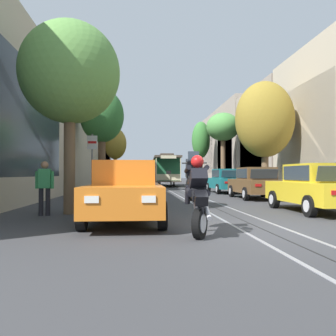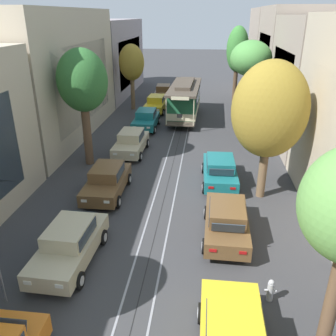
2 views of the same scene
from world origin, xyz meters
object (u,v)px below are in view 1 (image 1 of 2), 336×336
(street_tree_kerb_left_near, at_px, (70,74))
(street_tree_kerb_right_fourth, at_px, (201,141))
(parked_car_brown_second_right, at_px, (256,183))
(street_tree_kerb_right_mid, at_px, (223,128))
(cable_car_trolley, at_px, (166,170))
(street_tree_kerb_right_second, at_px, (265,120))
(motorcycle_with_rider, at_px, (196,190))
(street_tree_kerb_left_second, at_px, (102,117))
(parked_car_yellow_sixth_left, at_px, (138,178))
(parked_car_beige_second_left, at_px, (134,185))
(parked_car_brown_mid_left, at_px, (134,182))
(street_sign_post, at_px, (92,162))
(parked_car_teal_mid_right, at_px, (226,181))
(parked_car_beige_fourth_left, at_px, (135,180))
(fire_hydrant, at_px, (318,194))
(street_tree_kerb_left_mid, at_px, (115,144))
(pedestrian_on_left_pavement, at_px, (97,178))
(parked_car_teal_fifth_left, at_px, (137,179))
(parked_car_orange_near_left, at_px, (125,191))
(parked_car_yellow_near_right, at_px, (316,188))
(parked_car_brown_far_left, at_px, (138,178))

(street_tree_kerb_left_near, relative_size, street_tree_kerb_right_fourth, 0.77)
(parked_car_brown_second_right, height_order, street_tree_kerb_right_mid, street_tree_kerb_right_mid)
(street_tree_kerb_right_fourth, xyz_separation_m, cable_car_trolley, (-5.00, -6.89, -3.80))
(parked_car_brown_second_right, bearing_deg, street_tree_kerb_right_mid, 82.09)
(street_tree_kerb_right_second, relative_size, motorcycle_with_rider, 3.78)
(street_tree_kerb_left_second, bearing_deg, parked_car_yellow_sixth_left, 79.87)
(parked_car_beige_second_left, height_order, parked_car_brown_mid_left, same)
(street_sign_post, bearing_deg, street_tree_kerb_left_second, 94.51)
(parked_car_brown_mid_left, relative_size, cable_car_trolley, 0.48)
(parked_car_teal_mid_right, xyz_separation_m, street_tree_kerb_right_mid, (2.35, 10.41, 4.90))
(parked_car_teal_mid_right, relative_size, street_tree_kerb_right_second, 0.62)
(street_tree_kerb_right_fourth, bearing_deg, parked_car_brown_second_right, -94.16)
(parked_car_beige_fourth_left, height_order, fire_hydrant, parked_car_beige_fourth_left)
(parked_car_brown_second_right, bearing_deg, motorcycle_with_rider, -115.02)
(parked_car_beige_fourth_left, relative_size, street_sign_post, 1.64)
(parked_car_brown_mid_left, height_order, fire_hydrant, parked_car_brown_mid_left)
(street_tree_kerb_left_mid, distance_m, pedestrian_on_left_pavement, 13.83)
(parked_car_teal_fifth_left, relative_size, street_tree_kerb_left_second, 0.60)
(parked_car_orange_near_left, xyz_separation_m, street_tree_kerb_right_second, (8.22, 12.05, 3.86))
(street_tree_kerb_left_second, xyz_separation_m, pedestrian_on_left_pavement, (-0.43, 1.12, -4.26))
(parked_car_teal_fifth_left, xyz_separation_m, cable_car_trolley, (3.02, 3.99, 0.86))
(parked_car_teal_fifth_left, height_order, street_tree_kerb_right_second, street_tree_kerb_right_second)
(parked_car_yellow_sixth_left, bearing_deg, parked_car_brown_second_right, -73.95)
(street_tree_kerb_left_second, xyz_separation_m, cable_car_trolley, (5.40, 11.98, -3.56))
(parked_car_orange_near_left, distance_m, parked_car_teal_fifth_left, 23.41)
(street_tree_kerb_left_second, bearing_deg, cable_car_trolley, 65.73)
(street_tree_kerb_right_second, bearing_deg, parked_car_brown_mid_left, -175.10)
(parked_car_orange_near_left, height_order, street_tree_kerb_left_second, street_tree_kerb_left_second)
(parked_car_brown_second_right, bearing_deg, pedestrian_on_left_pavement, 136.41)
(parked_car_teal_mid_right, relative_size, street_tree_kerb_right_fourth, 0.56)
(parked_car_teal_fifth_left, xyz_separation_m, motorcycle_with_rider, (1.41, -25.42, 0.12))
(street_tree_kerb_left_mid, distance_m, motorcycle_with_rider, 32.34)
(street_tree_kerb_left_mid, bearing_deg, parked_car_beige_fourth_left, -79.11)
(fire_hydrant, bearing_deg, parked_car_yellow_sixth_left, 106.68)
(parked_car_orange_near_left, height_order, parked_car_beige_fourth_left, same)
(parked_car_beige_second_left, bearing_deg, fire_hydrant, -9.57)
(parked_car_brown_second_right, bearing_deg, fire_hydrant, -69.73)
(cable_car_trolley, distance_m, fire_hydrant, 23.43)
(parked_car_beige_second_left, bearing_deg, street_tree_kerb_left_mid, 95.77)
(cable_car_trolley, bearing_deg, street_tree_kerb_right_fourth, 54.03)
(parked_car_teal_mid_right, xyz_separation_m, street_tree_kerb_right_fourth, (2.07, 20.92, 4.66))
(street_tree_kerb_right_second, relative_size, cable_car_trolley, 0.77)
(parked_car_yellow_near_right, height_order, parked_car_brown_second_right, same)
(parked_car_orange_near_left, xyz_separation_m, parked_car_teal_fifth_left, (0.13, 23.41, 0.00))
(parked_car_brown_second_right, bearing_deg, parked_car_yellow_sixth_left, 106.05)
(parked_car_brown_second_right, relative_size, cable_car_trolley, 0.48)
(parked_car_yellow_sixth_left, bearing_deg, parked_car_brown_mid_left, -90.43)
(parked_car_beige_fourth_left, bearing_deg, parked_car_teal_fifth_left, 89.42)
(parked_car_teal_fifth_left, relative_size, street_tree_kerb_right_fourth, 0.55)
(parked_car_brown_far_left, bearing_deg, parked_car_teal_mid_right, -74.68)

